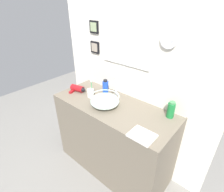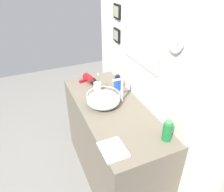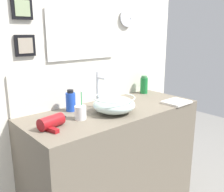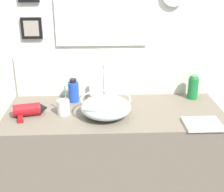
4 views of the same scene
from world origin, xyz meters
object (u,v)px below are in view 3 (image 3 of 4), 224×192
object	(u,v)px
hair_drier	(53,121)
hand_towel	(176,102)
faucet	(99,88)
shampoo_bottle	(71,101)
soap_dispenser	(144,85)
glass_bowl_sink	(114,104)
toothbrush_cup	(80,112)

from	to	relation	value
hair_drier	hand_towel	xyz separation A→B (m)	(0.98, -0.17, -0.03)
faucet	shampoo_bottle	size ratio (longest dim) A/B	1.72
faucet	soap_dispenser	xyz separation A→B (m)	(0.59, 0.08, -0.07)
glass_bowl_sink	soap_dispenser	xyz separation A→B (m)	(0.59, 0.25, 0.02)
hair_drier	toothbrush_cup	world-z (taller)	toothbrush_cup
shampoo_bottle	toothbrush_cup	bearing A→B (deg)	-103.98
hair_drier	hand_towel	world-z (taller)	hair_drier
faucet	shampoo_bottle	world-z (taller)	faucet
hair_drier	shampoo_bottle	bearing A→B (deg)	39.64
soap_dispenser	hand_towel	world-z (taller)	soap_dispenser
glass_bowl_sink	hand_towel	size ratio (longest dim) A/B	1.45
toothbrush_cup	faucet	bearing A→B (deg)	27.71
shampoo_bottle	soap_dispenser	bearing A→B (deg)	1.38
soap_dispenser	faucet	bearing A→B (deg)	-172.38
hair_drier	soap_dispenser	distance (m)	1.06
hand_towel	toothbrush_cup	bearing A→B (deg)	166.92
toothbrush_cup	hand_towel	distance (m)	0.81
hair_drier	hand_towel	size ratio (longest dim) A/B	1.03
hand_towel	hair_drier	bearing A→B (deg)	170.23
faucet	soap_dispenser	distance (m)	0.60
glass_bowl_sink	faucet	distance (m)	0.19
hair_drier	soap_dispenser	bearing A→B (deg)	12.16
glass_bowl_sink	shampoo_bottle	xyz separation A→B (m)	(-0.20, 0.23, 0.01)
faucet	glass_bowl_sink	bearing A→B (deg)	-90.00
glass_bowl_sink	hair_drier	bearing A→B (deg)	176.59
soap_dispenser	hand_towel	xyz separation A→B (m)	(-0.05, -0.39, -0.07)
hand_towel	glass_bowl_sink	bearing A→B (deg)	165.03
toothbrush_cup	hand_towel	xyz separation A→B (m)	(0.78, -0.18, -0.04)
faucet	shampoo_bottle	distance (m)	0.23
glass_bowl_sink	soap_dispenser	bearing A→B (deg)	23.12
soap_dispenser	hand_towel	size ratio (longest dim) A/B	0.80
hair_drier	soap_dispenser	world-z (taller)	soap_dispenser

